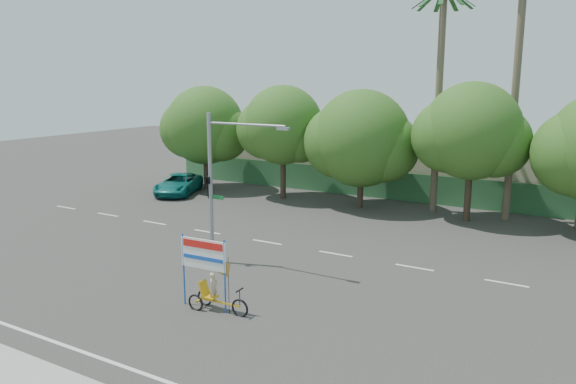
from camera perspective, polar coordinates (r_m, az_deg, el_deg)
The scene contains 13 objects.
ground at distance 22.56m, azimuth -8.91°, elevation -10.82°, with size 120.00×120.00×0.00m, color #33302D.
fence at distance 40.55m, azimuth 10.59°, elevation 0.62°, with size 38.00×0.08×2.00m, color #336B3D.
building_left at distance 48.54m, azimuth 1.31°, elevation 3.78°, with size 12.00×8.00×4.00m, color beige.
building_right at distance 42.91m, azimuth 22.82°, elevation 1.59°, with size 14.00×8.00×3.60m, color beige.
tree_far_left at distance 43.88m, azimuth -8.48°, elevation 6.47°, with size 7.14×6.00×7.96m.
tree_left at distance 39.85m, azimuth -0.57°, elevation 6.52°, with size 6.66×5.60×8.07m.
tree_center at distance 37.19m, azimuth 7.41°, elevation 5.15°, with size 7.62×6.40×7.85m.
tree_right at distance 34.99m, azimuth 18.09°, elevation 5.56°, with size 6.90×5.80×8.36m.
palm_tall at distance 35.99m, azimuth 22.43°, elevation 13.76°, with size 3.73×3.79×17.45m.
palm_short at distance 36.89m, azimuth 15.18°, elevation 11.65°, with size 3.73×3.79×14.45m.
traffic_signal at distance 25.98m, azimuth -7.32°, elevation -1.03°, with size 4.72×1.10×7.00m.
trike_billboard at distance 21.24m, azimuth -7.91°, elevation -8.91°, with size 2.90×0.69×2.84m.
pickup_truck at distance 42.71m, azimuth -11.06°, elevation 0.80°, with size 2.49×5.39×1.50m, color #107069.
Camera 1 is at (13.39, -16.03, 8.51)m, focal length 35.00 mm.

